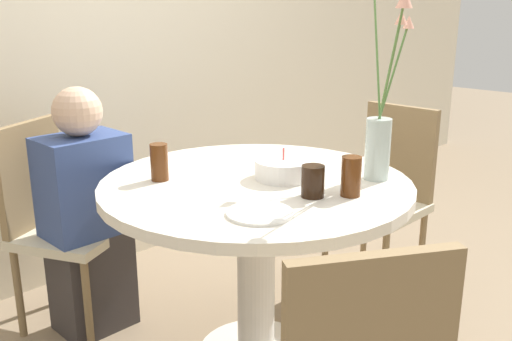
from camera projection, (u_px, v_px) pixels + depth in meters
name	position (u px, v px, depth m)	size (l,w,h in m)	color
wall_back	(79.00, 21.00, 2.78)	(8.00, 0.05, 2.60)	beige
dining_table	(256.00, 219.00, 2.15)	(1.16, 1.16, 0.75)	silver
chair_left_flank	(55.00, 214.00, 2.45)	(0.54, 0.54, 0.90)	beige
chair_right_flank	(386.00, 188.00, 2.80)	(0.40, 0.40, 0.90)	beige
birthday_cake	(283.00, 169.00, 2.13)	(0.21, 0.21, 0.12)	white
flower_vase	(381.00, 119.00, 2.07)	(0.29, 0.33, 0.75)	#B2C6C1
side_plate	(260.00, 213.00, 1.77)	(0.21, 0.21, 0.01)	white
drink_glass_0	(313.00, 181.00, 1.92)	(0.08, 0.08, 0.11)	black
drink_glass_1	(351.00, 176.00, 1.93)	(0.07, 0.07, 0.14)	#51280F
drink_glass_2	(159.00, 162.00, 2.10)	(0.07, 0.07, 0.14)	#51280F
person_boy	(87.00, 220.00, 2.41)	(0.34, 0.24, 1.06)	#383333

